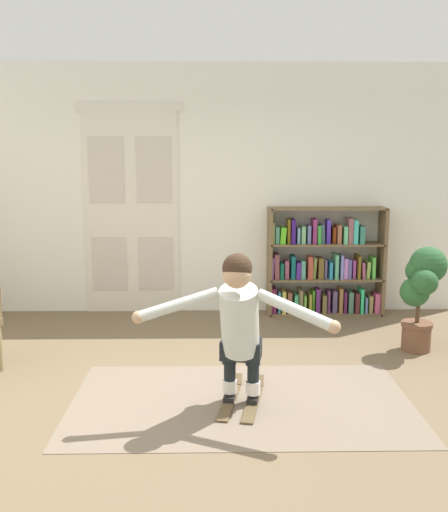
# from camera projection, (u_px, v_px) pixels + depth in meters

# --- Properties ---
(ground_plane) EXTENTS (7.20, 7.20, 0.00)m
(ground_plane) POSITION_uv_depth(u_px,v_px,m) (209.00, 399.00, 4.45)
(ground_plane) COLOR brown
(back_wall) EXTENTS (6.00, 0.10, 2.90)m
(back_wall) POSITION_uv_depth(u_px,v_px,m) (210.00, 190.00, 6.75)
(back_wall) COLOR silver
(back_wall) RESTS_ON ground
(double_door) EXTENTS (1.22, 0.05, 2.45)m
(double_door) POSITION_uv_depth(u_px,v_px,m) (131.00, 209.00, 6.72)
(double_door) COLOR beige
(double_door) RESTS_ON ground
(rug) EXTENTS (2.60, 1.51, 0.01)m
(rug) POSITION_uv_depth(u_px,v_px,m) (241.00, 402.00, 4.39)
(rug) COLOR #786857
(rug) RESTS_ON ground
(bookshelf) EXTENTS (1.36, 0.30, 1.26)m
(bookshelf) POSITION_uv_depth(u_px,v_px,m) (322.00, 267.00, 6.72)
(bookshelf) COLOR brown
(bookshelf) RESTS_ON ground
(potted_plant) EXTENTS (0.44, 0.45, 1.01)m
(potted_plant) POSITION_uv_depth(u_px,v_px,m) (422.00, 287.00, 5.44)
(potted_plant) COLOR brown
(potted_plant) RESTS_ON ground
(skis_pair) EXTENTS (0.41, 0.80, 0.07)m
(skis_pair) POSITION_uv_depth(u_px,v_px,m) (242.00, 398.00, 4.41)
(skis_pair) COLOR brown
(skis_pair) RESTS_ON rug
(person_skier) EXTENTS (1.41, 0.71, 1.13)m
(person_skier) POSITION_uv_depth(u_px,v_px,m) (239.00, 319.00, 4.13)
(person_skier) COLOR white
(person_skier) RESTS_ON skis_pair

